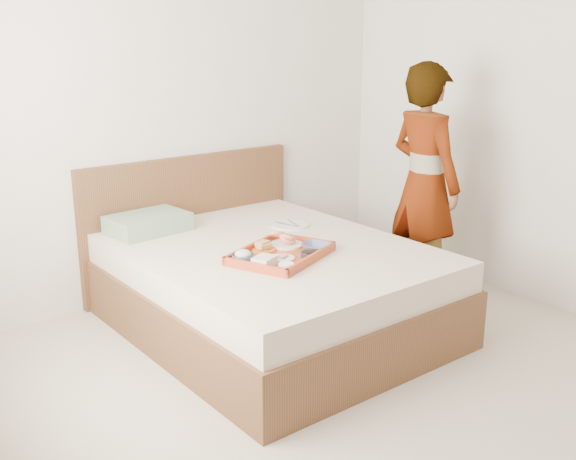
% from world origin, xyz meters
% --- Properties ---
extents(ground, '(3.50, 4.00, 0.01)m').
position_xyz_m(ground, '(0.00, 0.00, 0.00)').
color(ground, '#BAAD9D').
rests_on(ground, ground).
extents(wall_back, '(3.50, 0.01, 2.60)m').
position_xyz_m(wall_back, '(0.00, 2.00, 1.30)').
color(wall_back, silver).
rests_on(wall_back, ground).
extents(bed, '(1.65, 2.00, 0.53)m').
position_xyz_m(bed, '(0.05, 1.00, 0.27)').
color(bed, brown).
rests_on(bed, ground).
extents(headboard, '(1.65, 0.06, 0.95)m').
position_xyz_m(headboard, '(0.05, 1.97, 0.47)').
color(headboard, brown).
rests_on(headboard, ground).
extents(pillow, '(0.52, 0.38, 0.12)m').
position_xyz_m(pillow, '(-0.39, 1.75, 0.59)').
color(pillow, '#90A98B').
rests_on(pillow, bed).
extents(tray, '(0.69, 0.61, 0.05)m').
position_xyz_m(tray, '(-0.03, 0.80, 0.56)').
color(tray, '#B23C26').
rests_on(tray, bed).
extents(prawn_plate, '(0.26, 0.26, 0.01)m').
position_xyz_m(prawn_plate, '(0.11, 0.92, 0.55)').
color(prawn_plate, white).
rests_on(prawn_plate, tray).
extents(navy_bowl_big, '(0.21, 0.21, 0.04)m').
position_xyz_m(navy_bowl_big, '(0.19, 0.75, 0.57)').
color(navy_bowl_big, '#192043').
rests_on(navy_bowl_big, tray).
extents(sauce_dish, '(0.11, 0.11, 0.03)m').
position_xyz_m(sauce_dish, '(0.07, 0.68, 0.56)').
color(sauce_dish, black).
rests_on(sauce_dish, tray).
extents(meat_plate, '(0.19, 0.19, 0.01)m').
position_xyz_m(meat_plate, '(-0.07, 0.74, 0.55)').
color(meat_plate, white).
rests_on(meat_plate, tray).
extents(bread_plate, '(0.18, 0.18, 0.01)m').
position_xyz_m(bread_plate, '(-0.06, 0.93, 0.55)').
color(bread_plate, orange).
rests_on(bread_plate, tray).
extents(salad_bowl, '(0.17, 0.17, 0.04)m').
position_xyz_m(salad_bowl, '(-0.26, 0.85, 0.57)').
color(salad_bowl, '#192043').
rests_on(salad_bowl, tray).
extents(plastic_tub, '(0.15, 0.14, 0.05)m').
position_xyz_m(plastic_tub, '(-0.21, 0.71, 0.57)').
color(plastic_tub, silver).
rests_on(plastic_tub, tray).
extents(cheese_round, '(0.11, 0.11, 0.03)m').
position_xyz_m(cheese_round, '(-0.15, 0.60, 0.56)').
color(cheese_round, white).
rests_on(cheese_round, tray).
extents(dinner_plate, '(0.28, 0.28, 0.01)m').
position_xyz_m(dinner_plate, '(0.43, 1.30, 0.54)').
color(dinner_plate, white).
rests_on(dinner_plate, bed).
extents(person, '(0.44, 0.62, 1.61)m').
position_xyz_m(person, '(1.19, 0.79, 0.80)').
color(person, '#EEE8CF').
rests_on(person, ground).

